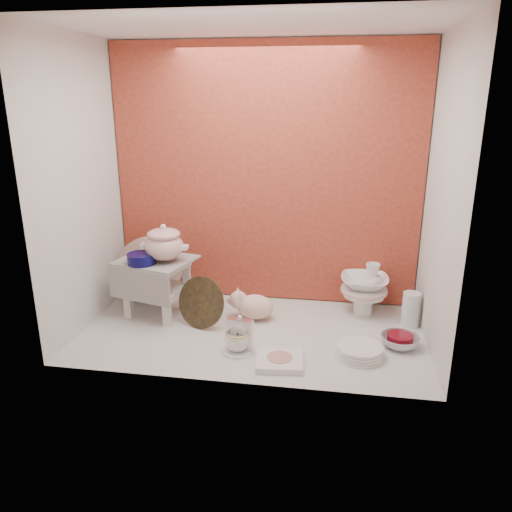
{
  "coord_description": "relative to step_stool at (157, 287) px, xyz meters",
  "views": [
    {
      "loc": [
        0.41,
        -2.38,
        1.21
      ],
      "look_at": [
        0.02,
        0.02,
        0.42
      ],
      "focal_mm": 35.1,
      "sensor_mm": 36.0,
      "label": 1
    }
  ],
  "objects": [
    {
      "name": "lacquer_tray",
      "position": [
        0.29,
        -0.12,
        -0.03
      ],
      "size": [
        0.3,
        0.18,
        0.28
      ],
      "primitive_type": null,
      "rotation": [
        0.0,
        0.0,
        -0.34
      ],
      "color": "black",
      "rests_on": "ground"
    },
    {
      "name": "crystal_bowl",
      "position": [
        1.33,
        -0.19,
        -0.14
      ],
      "size": [
        0.22,
        0.22,
        0.06
      ],
      "primitive_type": "imported",
      "rotation": [
        0.0,
        0.0,
        -0.19
      ],
      "color": "silver",
      "rests_on": "ground"
    },
    {
      "name": "soup_tureen",
      "position": [
        0.06,
        -0.02,
        0.27
      ],
      "size": [
        0.3,
        0.3,
        0.21
      ],
      "primitive_type": null,
      "rotation": [
        0.0,
        0.0,
        -0.2
      ],
      "color": "white",
      "rests_on": "step_stool"
    },
    {
      "name": "lattice_dish",
      "position": [
        0.75,
        -0.45,
        -0.15
      ],
      "size": [
        0.24,
        0.24,
        0.03
      ],
      "primitive_type": "cube",
      "rotation": [
        0.0,
        0.0,
        0.1
      ],
      "color": "white",
      "rests_on": "ground"
    },
    {
      "name": "cobalt_bowl",
      "position": [
        -0.05,
        -0.08,
        0.19
      ],
      "size": [
        0.2,
        0.2,
        0.06
      ],
      "primitive_type": "cylinder",
      "rotation": [
        0.0,
        0.0,
        0.32
      ],
      "color": "#0A0943",
      "rests_on": "step_stool"
    },
    {
      "name": "porcelain_tower",
      "position": [
        1.16,
        0.19,
        -0.01
      ],
      "size": [
        0.33,
        0.33,
        0.31
      ],
      "primitive_type": null,
      "rotation": [
        0.0,
        0.0,
        0.28
      ],
      "color": "white",
      "rests_on": "ground"
    },
    {
      "name": "niche_shell",
      "position": [
        0.57,
        0.04,
        0.76
      ],
      "size": [
        1.86,
        1.03,
        1.53
      ],
      "color": "#AF482B",
      "rests_on": "ground"
    },
    {
      "name": "step_stool",
      "position": [
        0.0,
        0.0,
        0.0
      ],
      "size": [
        0.46,
        0.42,
        0.33
      ],
      "primitive_type": null,
      "rotation": [
        0.0,
        0.0,
        -0.26
      ],
      "color": "silver",
      "rests_on": "ground"
    },
    {
      "name": "floral_platter",
      "position": [
        -0.12,
        0.21,
        0.03
      ],
      "size": [
        0.38,
        0.19,
        0.39
      ],
      "primitive_type": null,
      "rotation": [
        0.0,
        0.0,
        0.39
      ],
      "color": "beige",
      "rests_on": "ground"
    },
    {
      "name": "gold_rim_teacup",
      "position": [
        0.54,
        -0.37,
        -0.11
      ],
      "size": [
        0.15,
        0.15,
        0.1
      ],
      "primitive_type": "imported",
      "rotation": [
        0.0,
        0.0,
        0.26
      ],
      "color": "white",
      "rests_on": "teacup_saucer"
    },
    {
      "name": "plush_pig",
      "position": [
        0.56,
        0.01,
        -0.09
      ],
      "size": [
        0.31,
        0.27,
        0.16
      ],
      "primitive_type": "ellipsoid",
      "rotation": [
        0.0,
        0.0,
        -0.41
      ],
      "color": "beige",
      "rests_on": "ground"
    },
    {
      "name": "dinner_plate_stack",
      "position": [
        1.13,
        -0.33,
        -0.14
      ],
      "size": [
        0.29,
        0.29,
        0.06
      ],
      "primitive_type": "cylinder",
      "rotation": [
        0.0,
        0.0,
        -0.3
      ],
      "color": "white",
      "rests_on": "ground"
    },
    {
      "name": "blue_white_vase",
      "position": [
        -0.13,
        0.19,
        -0.05
      ],
      "size": [
        0.23,
        0.23,
        0.23
      ],
      "primitive_type": "imported",
      "rotation": [
        0.0,
        0.0,
        0.04
      ],
      "color": "silver",
      "rests_on": "ground"
    },
    {
      "name": "mantel_clock",
      "position": [
        0.54,
        -0.35,
        -0.07
      ],
      "size": [
        0.13,
        0.06,
        0.19
      ],
      "primitive_type": "cube",
      "rotation": [
        0.0,
        0.0,
        -0.16
      ],
      "color": "silver",
      "rests_on": "ground"
    },
    {
      "name": "teacup_saucer",
      "position": [
        0.54,
        -0.37,
        -0.16
      ],
      "size": [
        0.17,
        0.17,
        0.01
      ],
      "primitive_type": "cylinder",
      "rotation": [
        0.0,
        0.0,
        0.09
      ],
      "color": "white",
      "rests_on": "ground"
    },
    {
      "name": "ground",
      "position": [
        0.57,
        -0.14,
        -0.17
      ],
      "size": [
        1.8,
        1.8,
        0.0
      ],
      "primitive_type": "plane",
      "color": "silver",
      "rests_on": "ground"
    },
    {
      "name": "clear_glass_vase",
      "position": [
        1.41,
        0.07,
        -0.07
      ],
      "size": [
        0.12,
        0.12,
        0.19
      ],
      "primitive_type": "cylinder",
      "rotation": [
        0.0,
        0.0,
        -0.25
      ],
      "color": "silver",
      "rests_on": "ground"
    }
  ]
}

